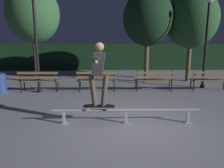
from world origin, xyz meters
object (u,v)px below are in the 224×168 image
at_px(skateboard, 99,106).
at_px(lamp_post_right, 207,30).
at_px(skateboarder, 99,69).
at_px(tree_far_right, 191,19).
at_px(park_bench_leftmost, 39,79).
at_px(lamp_post_left, 35,29).
at_px(grind_rail, 126,112).
at_px(park_bench_rightmost, 211,78).
at_px(tree_far_left, 33,14).
at_px(tree_behind_benches, 148,19).
at_px(park_bench_right_center, 154,79).
at_px(trash_can, 0,82).
at_px(park_bench_left_center, 97,79).

xyz_separation_m(skateboard, lamp_post_right, (4.42, 4.06, 2.04)).
height_order(skateboarder, tree_far_right, tree_far_right).
height_order(park_bench_leftmost, lamp_post_right, lamp_post_right).
xyz_separation_m(lamp_post_left, lamp_post_right, (6.98, 0.68, 0.00)).
xyz_separation_m(grind_rail, lamp_post_left, (-3.24, 3.38, 2.20)).
relative_size(skateboard, park_bench_rightmost, 0.49).
height_order(park_bench_leftmost, tree_far_left, tree_far_left).
distance_m(skateboard, tree_behind_benches, 6.47).
distance_m(tree_behind_benches, tree_far_right, 2.24).
bearing_deg(grind_rail, skateboard, 180.00).
height_order(grind_rail, tree_far_left, tree_far_left).
distance_m(park_bench_right_center, tree_far_left, 6.50).
distance_m(park_bench_leftmost, park_bench_right_center, 4.66).
distance_m(park_bench_rightmost, lamp_post_right, 2.05).
distance_m(grind_rail, lamp_post_left, 5.17).
relative_size(lamp_post_left, trash_can, 4.88).
distance_m(grind_rail, park_bench_leftmost, 4.71).
bearing_deg(lamp_post_left, park_bench_right_center, 0.31).
xyz_separation_m(park_bench_left_center, park_bench_rightmost, (4.66, 0.00, 0.00)).
bearing_deg(skateboarder, tree_far_right, 52.76).
height_order(tree_far_left, lamp_post_right, tree_far_left).
xyz_separation_m(tree_far_right, lamp_post_right, (0.05, -1.69, -0.61)).
relative_size(park_bench_rightmost, trash_can, 2.01).
bearing_deg(trash_can, tree_behind_benches, 18.59).
height_order(skateboard, skateboarder, skateboarder).
relative_size(park_bench_leftmost, park_bench_right_center, 1.00).
xyz_separation_m(tree_far_left, lamp_post_right, (7.77, -1.56, -0.82)).
bearing_deg(skateboard, park_bench_rightmost, 37.47).
relative_size(skateboarder, park_bench_rightmost, 0.97).
bearing_deg(skateboard, lamp_post_right, 42.55).
bearing_deg(tree_behind_benches, lamp_post_right, -32.19).
bearing_deg(park_bench_left_center, grind_rail, -75.04).
bearing_deg(park_bench_right_center, skateboarder, -121.72).
bearing_deg(tree_far_right, tree_behind_benches, -173.41).
bearing_deg(park_bench_left_center, lamp_post_right, 8.07).
distance_m(skateboard, park_bench_leftmost, 4.26).
height_order(grind_rail, tree_behind_benches, tree_behind_benches).
distance_m(tree_far_left, trash_can, 3.74).
bearing_deg(lamp_post_right, park_bench_right_center, -164.13).
height_order(skateboard, lamp_post_left, lamp_post_left).
relative_size(park_bench_rightmost, tree_far_right, 0.35).
bearing_deg(tree_far_left, grind_rail, -54.36).
bearing_deg(lamp_post_right, tree_far_left, 168.66).
bearing_deg(grind_rail, tree_far_right, 57.31).
distance_m(skateboard, tree_far_left, 7.14).
bearing_deg(lamp_post_left, grind_rail, -46.21).
xyz_separation_m(grind_rail, trash_can, (-4.81, 3.38, 0.13)).
height_order(tree_far_right, trash_can, tree_far_right).
height_order(tree_behind_benches, lamp_post_right, tree_behind_benches).
relative_size(park_bench_rightmost, tree_behind_benches, 0.36).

